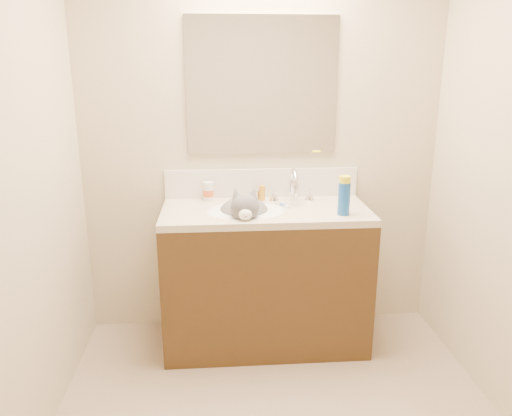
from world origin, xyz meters
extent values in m
cube|color=#BAAA8A|center=(0.00, 1.25, 1.25)|extent=(2.20, 0.04, 2.50)
cube|color=#BAAA8A|center=(0.00, -1.25, 1.25)|extent=(2.20, 0.04, 2.50)
cube|color=#3F2811|center=(0.00, 0.97, 0.41)|extent=(1.20, 0.55, 0.82)
cube|color=beige|center=(0.00, 0.97, 0.84)|extent=(1.20, 0.55, 0.04)
ellipsoid|color=white|center=(-0.12, 0.94, 0.79)|extent=(0.45, 0.36, 0.14)
cylinder|color=silver|center=(0.18, 1.16, 0.92)|extent=(0.04, 0.04, 0.11)
torus|color=silver|center=(0.18, 1.09, 0.97)|extent=(0.03, 0.20, 0.20)
cylinder|color=silver|center=(0.18, 1.01, 0.94)|extent=(0.03, 0.03, 0.06)
cone|color=silver|center=(0.07, 1.16, 0.89)|extent=(0.06, 0.06, 0.06)
cone|color=silver|center=(0.29, 1.16, 0.89)|extent=(0.06, 0.06, 0.06)
ellipsoid|color=#535053|center=(-0.12, 0.98, 0.82)|extent=(0.31, 0.35, 0.22)
ellipsoid|color=#535053|center=(-0.13, 0.82, 0.91)|extent=(0.16, 0.15, 0.15)
ellipsoid|color=#535053|center=(-0.13, 0.89, 0.88)|extent=(0.12, 0.12, 0.14)
cone|color=#535053|center=(-0.17, 0.84, 0.99)|extent=(0.08, 0.08, 0.10)
cone|color=#535053|center=(-0.08, 0.84, 0.99)|extent=(0.08, 0.08, 0.10)
ellipsoid|color=white|center=(-0.13, 0.76, 0.89)|extent=(0.07, 0.06, 0.06)
ellipsoid|color=white|center=(-0.13, 0.86, 0.82)|extent=(0.11, 0.07, 0.13)
sphere|color=#C98290|center=(-0.13, 0.73, 0.89)|extent=(0.02, 0.02, 0.02)
cylinder|color=#535053|center=(0.02, 0.96, 0.75)|extent=(0.10, 0.24, 0.04)
cube|color=beige|center=(0.00, 1.24, 0.95)|extent=(1.20, 0.02, 0.18)
cube|color=white|center=(0.00, 1.24, 1.54)|extent=(0.90, 0.02, 0.80)
cylinder|color=silver|center=(-0.33, 1.18, 0.92)|extent=(0.07, 0.07, 0.12)
cylinder|color=#CA5221|center=(-0.33, 1.18, 0.91)|extent=(0.07, 0.07, 0.04)
cylinder|color=#B7B7BC|center=(-0.05, 1.17, 0.89)|extent=(0.07, 0.07, 0.06)
cylinder|color=orange|center=(0.00, 1.16, 0.91)|extent=(0.04, 0.04, 0.09)
cube|color=silver|center=(0.11, 1.03, 0.86)|extent=(0.08, 0.12, 0.01)
cube|color=#6F8CEC|center=(0.11, 1.03, 0.87)|extent=(0.03, 0.04, 0.02)
cylinder|color=#174FA5|center=(0.42, 0.83, 0.95)|extent=(0.07, 0.07, 0.18)
cylinder|color=yellow|center=(0.42, 0.83, 1.06)|extent=(0.07, 0.07, 0.04)
camera|label=1|loc=(-0.27, -1.79, 1.68)|focal=35.00mm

